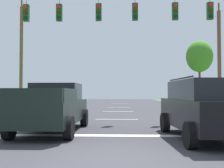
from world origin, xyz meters
The scene contains 13 objects.
ground_plane centered at (0.00, 0.00, 0.00)m, with size 120.00×120.00×0.00m, color #333338.
stop_bar_stripe centered at (0.00, 3.43, 0.00)m, with size 13.49×0.45×0.01m, color white.
lane_dash_0 centered at (0.00, 9.43, 0.00)m, with size 0.15×2.50×0.01m, color white.
lane_dash_1 centered at (0.00, 15.99, 0.00)m, with size 0.15×2.50×0.01m, color white.
lane_dash_2 centered at (0.00, 22.26, 0.00)m, with size 0.15×2.50×0.01m, color white.
lane_dash_3 centered at (0.00, 31.86, 0.00)m, with size 0.15×2.50×0.01m, color white.
overhead_signal_span centered at (-0.13, 8.47, 4.29)m, with size 16.37×0.31×7.27m.
pickup_truck centered at (-2.43, 4.35, 0.97)m, with size 2.28×5.40×1.95m.
suv_black centered at (3.10, 2.81, 1.06)m, with size 2.44×4.91×2.05m.
distant_car_crossing_white centered at (8.92, 19.94, 0.79)m, with size 2.13×4.36×1.52m.
utility_pole_mid_right centered at (9.18, 18.45, 4.67)m, with size 0.33×1.86×9.79m.
utility_pole_near_left centered at (-8.65, 17.20, 4.80)m, with size 0.29×1.93×10.00m.
tree_roadside_right centered at (9.89, 27.25, 6.02)m, with size 3.24×3.24×8.00m.
Camera 1 is at (0.33, -6.45, 1.56)m, focal length 43.45 mm.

